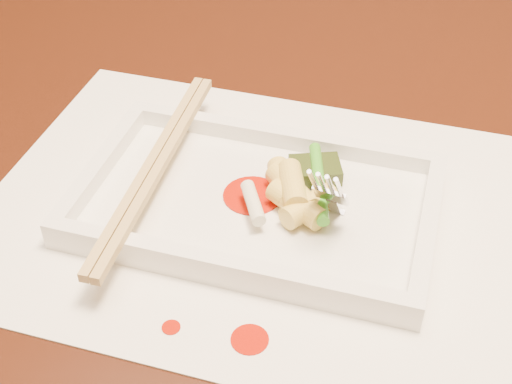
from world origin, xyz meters
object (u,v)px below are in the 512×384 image
(plate_base, at_px, (256,206))
(fork, at_px, (365,122))
(table, at_px, (210,211))
(chopstick_a, at_px, (150,164))
(placemat, at_px, (256,211))

(plate_base, bearing_deg, fork, 14.42)
(table, distance_m, plate_base, 0.16)
(plate_base, height_order, chopstick_a, chopstick_a)
(plate_base, relative_size, chopstick_a, 1.10)
(table, relative_size, placemat, 3.50)
(chopstick_a, xyz_separation_m, fork, (0.15, 0.02, 0.06))
(placemat, relative_size, fork, 2.86)
(placemat, distance_m, fork, 0.11)
(plate_base, relative_size, fork, 1.86)
(table, bearing_deg, chopstick_a, -95.27)
(plate_base, height_order, fork, fork)
(placemat, relative_size, plate_base, 1.54)
(table, height_order, plate_base, plate_base)
(placemat, distance_m, chopstick_a, 0.09)
(table, height_order, fork, fork)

